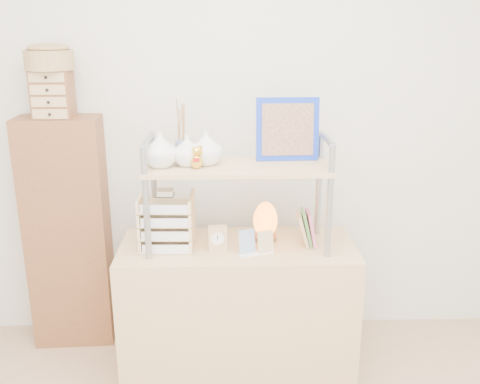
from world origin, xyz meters
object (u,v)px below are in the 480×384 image
at_px(cabinet, 69,234).
at_px(salt_lamp, 265,221).
at_px(desk, 238,310).
at_px(letter_tray, 167,224).

xyz_separation_m(cabinet, salt_lamp, (1.11, -0.31, 0.18)).
relative_size(desk, letter_tray, 3.95).
relative_size(desk, salt_lamp, 5.73).
distance_m(cabinet, letter_tray, 0.75).
height_order(desk, salt_lamp, salt_lamp).
bearing_deg(letter_tray, salt_lamp, 8.33).
bearing_deg(salt_lamp, letter_tray, -171.67).
bearing_deg(letter_tray, desk, 1.57).
xyz_separation_m(desk, cabinet, (-0.97, 0.37, 0.30)).
height_order(cabinet, salt_lamp, cabinet).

